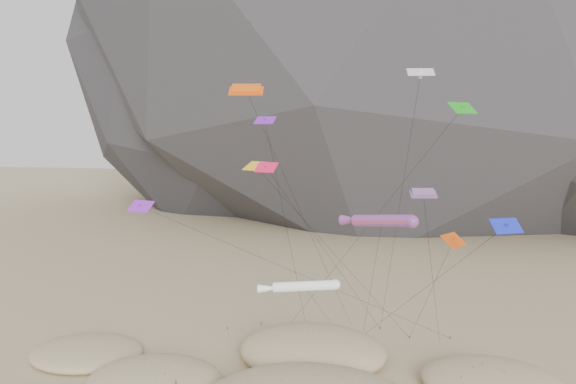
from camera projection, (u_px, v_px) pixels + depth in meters
The scene contains 6 objects.
kite_stakes at pixel (333, 333), 58.05m from camera, with size 22.97×5.10×0.30m.
rainbow_tube_kite at pixel (380, 221), 46.11m from camera, with size 6.79×10.72×14.42m.
white_tube_kite at pixel (301, 287), 40.02m from camera, with size 5.92×20.69×10.48m.
orange_parafoil at pixel (248, 93), 46.54m from camera, with size 8.76×15.16×24.86m.
multi_parafoil at pixel (424, 196), 42.15m from camera, with size 3.13×13.93×16.68m.
delta_kites at pixel (350, 173), 44.92m from camera, with size 30.48×20.75×26.17m.
Camera 1 is at (8.33, -32.50, 20.93)m, focal length 35.00 mm.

